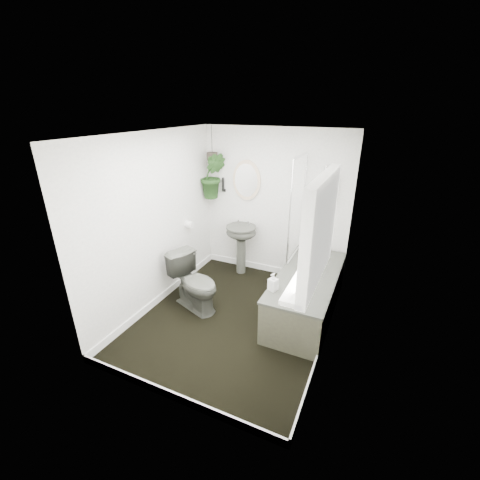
% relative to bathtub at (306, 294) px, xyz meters
% --- Properties ---
extents(floor, '(2.30, 2.80, 0.02)m').
position_rel_bathtub_xyz_m(floor, '(-0.80, -0.50, -0.30)').
color(floor, black).
rests_on(floor, ground).
extents(ceiling, '(2.30, 2.80, 0.02)m').
position_rel_bathtub_xyz_m(ceiling, '(-0.80, -0.50, 2.02)').
color(ceiling, white).
rests_on(ceiling, ground).
extents(wall_back, '(2.30, 0.02, 2.30)m').
position_rel_bathtub_xyz_m(wall_back, '(-0.80, 0.91, 0.86)').
color(wall_back, white).
rests_on(wall_back, ground).
extents(wall_front, '(2.30, 0.02, 2.30)m').
position_rel_bathtub_xyz_m(wall_front, '(-0.80, -1.91, 0.86)').
color(wall_front, white).
rests_on(wall_front, ground).
extents(wall_left, '(0.02, 2.80, 2.30)m').
position_rel_bathtub_xyz_m(wall_left, '(-1.96, -0.50, 0.86)').
color(wall_left, white).
rests_on(wall_left, ground).
extents(wall_right, '(0.02, 2.80, 2.30)m').
position_rel_bathtub_xyz_m(wall_right, '(0.36, -0.50, 0.86)').
color(wall_right, white).
rests_on(wall_right, ground).
extents(skirting, '(2.30, 2.80, 0.10)m').
position_rel_bathtub_xyz_m(skirting, '(-0.80, -0.50, -0.24)').
color(skirting, white).
rests_on(skirting, floor).
extents(bathtub, '(0.72, 1.72, 0.58)m').
position_rel_bathtub_xyz_m(bathtub, '(0.00, 0.00, 0.00)').
color(bathtub, '#3E4139').
rests_on(bathtub, floor).
extents(bath_screen, '(0.04, 0.72, 1.40)m').
position_rel_bathtub_xyz_m(bath_screen, '(-0.33, 0.49, 0.99)').
color(bath_screen, silver).
rests_on(bath_screen, bathtub).
extents(shower_box, '(0.20, 0.10, 0.35)m').
position_rel_bathtub_xyz_m(shower_box, '(0.00, 0.84, 1.26)').
color(shower_box, white).
rests_on(shower_box, wall_back).
extents(oval_mirror, '(0.46, 0.03, 0.62)m').
position_rel_bathtub_xyz_m(oval_mirror, '(-1.25, 0.87, 1.21)').
color(oval_mirror, beige).
rests_on(oval_mirror, wall_back).
extents(wall_sconce, '(0.04, 0.04, 0.22)m').
position_rel_bathtub_xyz_m(wall_sconce, '(-1.65, 0.86, 1.11)').
color(wall_sconce, black).
rests_on(wall_sconce, wall_back).
extents(toilet_roll_holder, '(0.11, 0.11, 0.11)m').
position_rel_bathtub_xyz_m(toilet_roll_holder, '(-1.90, 0.20, 0.61)').
color(toilet_roll_holder, white).
rests_on(toilet_roll_holder, wall_left).
extents(window_recess, '(0.08, 1.00, 0.90)m').
position_rel_bathtub_xyz_m(window_recess, '(0.29, -1.20, 1.36)').
color(window_recess, white).
rests_on(window_recess, wall_right).
extents(window_sill, '(0.18, 1.00, 0.04)m').
position_rel_bathtub_xyz_m(window_sill, '(0.22, -1.20, 0.94)').
color(window_sill, white).
rests_on(window_sill, wall_right).
extents(window_blinds, '(0.01, 0.86, 0.76)m').
position_rel_bathtub_xyz_m(window_blinds, '(0.24, -1.20, 1.36)').
color(window_blinds, white).
rests_on(window_blinds, wall_right).
extents(toilet, '(0.85, 0.66, 0.76)m').
position_rel_bathtub_xyz_m(toilet, '(-1.40, -0.49, 0.09)').
color(toilet, '#3E4139').
rests_on(toilet, floor).
extents(pedestal_sink, '(0.54, 0.48, 0.81)m').
position_rel_bathtub_xyz_m(pedestal_sink, '(-1.25, 0.67, 0.12)').
color(pedestal_sink, '#3E4139').
rests_on(pedestal_sink, floor).
extents(sill_plant, '(0.24, 0.22, 0.23)m').
position_rel_bathtub_xyz_m(sill_plant, '(0.23, -1.07, 1.07)').
color(sill_plant, black).
rests_on(sill_plant, window_sill).
extents(hanging_plant, '(0.49, 0.45, 0.72)m').
position_rel_bathtub_xyz_m(hanging_plant, '(-1.77, 0.75, 1.26)').
color(hanging_plant, black).
rests_on(hanging_plant, ceiling).
extents(soap_bottle, '(0.12, 0.12, 0.21)m').
position_rel_bathtub_xyz_m(soap_bottle, '(-0.29, -0.54, 0.40)').
color(soap_bottle, black).
rests_on(soap_bottle, bathtub).
extents(hanging_pot, '(0.16, 0.16, 0.12)m').
position_rel_bathtub_xyz_m(hanging_pot, '(-1.77, 0.75, 1.56)').
color(hanging_pot, '#342C25').
rests_on(hanging_pot, ceiling).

